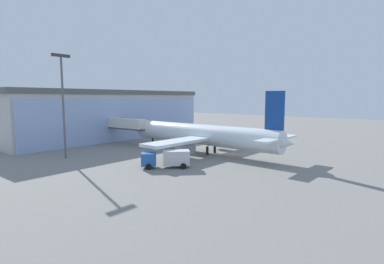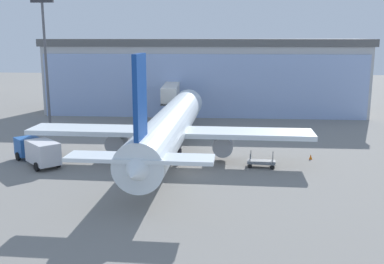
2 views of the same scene
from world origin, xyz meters
name	(u,v)px [view 1 (image 1 of 2)]	position (x,y,z in m)	size (l,w,h in m)	color
ground	(230,155)	(0.00, 0.00, 0.00)	(240.00, 240.00, 0.00)	gray
terminal_building	(111,114)	(0.00, 37.30, 6.30)	(54.48, 14.39, 12.61)	#B5B5B5
jet_bridge	(124,124)	(-4.45, 26.25, 4.51)	(3.08, 12.49, 5.90)	silver
apron_light_mast	(63,97)	(-21.53, 20.55, 10.77)	(3.20, 0.40, 18.08)	#59595E
airplane	(203,135)	(-1.71, 5.27, 3.52)	(29.88, 37.24, 11.75)	white
catering_truck	(167,158)	(-15.07, 1.70, 1.47)	(6.73, 6.71, 2.65)	#2659A5
baggage_cart	(239,145)	(7.87, 2.71, 0.50)	(2.94, 1.86, 1.50)	slate
safety_cone_nose	(236,157)	(-2.50, -2.78, 0.28)	(0.36, 0.36, 0.55)	orange
safety_cone_wingtip	(239,142)	(13.36, 6.13, 0.28)	(0.36, 0.36, 0.55)	orange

